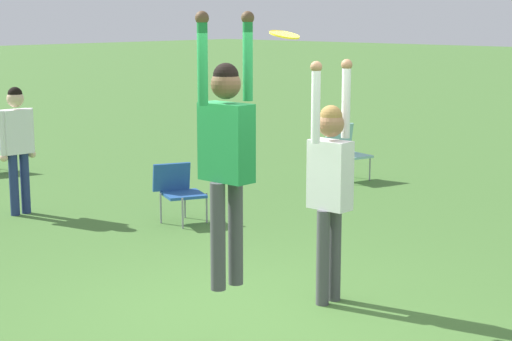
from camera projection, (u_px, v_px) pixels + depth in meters
ground_plane at (250, 321)px, 7.45m from camera, size 120.00×120.00×0.00m
person_jumping at (226, 144)px, 6.65m from camera, size 0.59×0.45×2.18m
person_defending at (330, 176)px, 7.73m from camera, size 0.54×0.39×2.24m
frisbee at (284, 35)px, 7.01m from camera, size 0.25×0.25×0.07m
camping_chair_0 at (179, 188)px, 10.92m from camera, size 0.65×0.70×0.75m
camping_chair_1 at (345, 149)px, 13.69m from camera, size 0.64×0.69×0.90m
person_spectator_near at (17, 139)px, 11.25m from camera, size 0.53×0.25×1.70m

